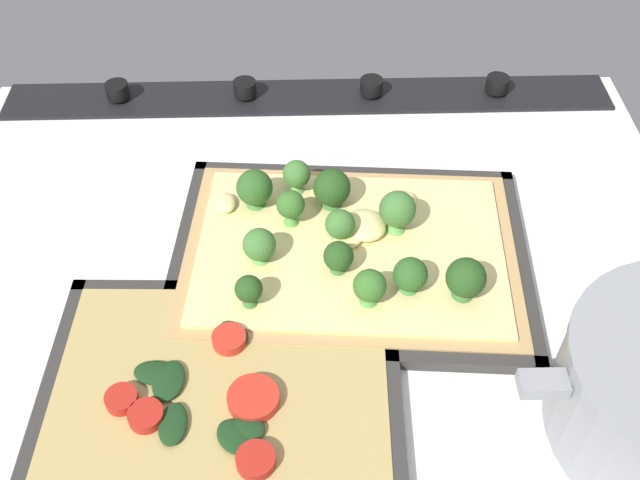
{
  "coord_description": "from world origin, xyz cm",
  "views": [
    {
      "loc": [
        0.65,
        44.58,
        53.37
      ],
      "look_at": [
        -0.58,
        0.59,
        6.61
      ],
      "focal_mm": 40.79,
      "sensor_mm": 36.0,
      "label": 1
    }
  ],
  "objects_px": {
    "baking_tray_front": "(350,258)",
    "baking_tray_back": "(223,385)",
    "broccoli_pizza": "(347,244)",
    "veggie_pizza_back": "(220,384)"
  },
  "relations": [
    {
      "from": "broccoli_pizza",
      "to": "baking_tray_front",
      "type": "bearing_deg",
      "value": 141.39
    },
    {
      "from": "baking_tray_back",
      "to": "broccoli_pizza",
      "type": "bearing_deg",
      "value": -128.12
    },
    {
      "from": "baking_tray_front",
      "to": "baking_tray_back",
      "type": "height_order",
      "value": "same"
    },
    {
      "from": "baking_tray_front",
      "to": "veggie_pizza_back",
      "type": "xyz_separation_m",
      "value": [
        0.12,
        0.14,
        0.01
      ]
    },
    {
      "from": "baking_tray_front",
      "to": "baking_tray_back",
      "type": "bearing_deg",
      "value": 50.69
    },
    {
      "from": "baking_tray_front",
      "to": "baking_tray_back",
      "type": "relative_size",
      "value": 1.18
    },
    {
      "from": "baking_tray_front",
      "to": "veggie_pizza_back",
      "type": "relative_size",
      "value": 1.28
    },
    {
      "from": "baking_tray_front",
      "to": "broccoli_pizza",
      "type": "distance_m",
      "value": 0.02
    },
    {
      "from": "baking_tray_back",
      "to": "veggie_pizza_back",
      "type": "distance_m",
      "value": 0.01
    },
    {
      "from": "baking_tray_back",
      "to": "veggie_pizza_back",
      "type": "height_order",
      "value": "veggie_pizza_back"
    }
  ]
}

